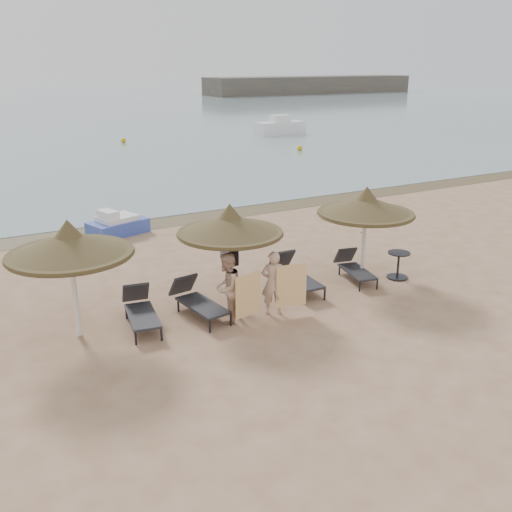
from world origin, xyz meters
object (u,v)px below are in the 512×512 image
at_px(pedal_boat, 117,225).
at_px(lounger_near_right, 293,274).
at_px(palapa_left, 69,244).
at_px(person_right, 273,278).
at_px(person_left, 227,282).
at_px(palapa_right, 366,206).
at_px(palapa_center, 230,225).
at_px(lounger_near_left, 197,299).
at_px(lounger_far_left, 140,309).
at_px(lounger_far_right, 354,267).
at_px(side_table, 398,266).

bearing_deg(pedal_boat, lounger_near_right, -86.80).
xyz_separation_m(palapa_left, pedal_boat, (2.91, 7.14, -1.74)).
bearing_deg(lounger_near_right, person_right, -136.52).
height_order(lounger_near_right, person_left, person_left).
distance_m(palapa_right, person_left, 4.59).
bearing_deg(palapa_center, lounger_near_left, -169.99).
xyz_separation_m(palapa_right, lounger_far_left, (-6.19, 0.17, -1.67)).
bearing_deg(palapa_right, palapa_center, 176.92).
bearing_deg(lounger_near_left, palapa_left, 167.34).
distance_m(lounger_near_left, person_right, 1.86).
bearing_deg(pedal_boat, lounger_far_left, -119.21).
bearing_deg(person_left, palapa_center, -163.91).
relative_size(palapa_left, lounger_far_right, 1.51).
bearing_deg(person_left, lounger_near_left, -99.13).
relative_size(palapa_left, pedal_boat, 1.22).
bearing_deg(person_right, lounger_near_right, -115.97).
xyz_separation_m(lounger_far_right, person_left, (-4.21, -0.76, 0.61)).
bearing_deg(palapa_center, side_table, -7.90).
bearing_deg(lounger_far_left, palapa_right, 7.24).
bearing_deg(palapa_left, lounger_near_left, -4.90).
xyz_separation_m(palapa_center, lounger_far_left, (-2.30, -0.04, -1.64)).
relative_size(person_left, pedal_boat, 0.88).
relative_size(palapa_center, pedal_boat, 1.18).
distance_m(lounger_near_left, side_table, 5.77).
xyz_separation_m(lounger_far_left, side_table, (7.06, -0.62, -0.02)).
bearing_deg(side_table, palapa_right, 152.71).
bearing_deg(palapa_left, pedal_boat, 67.85).
bearing_deg(lounger_near_right, lounger_near_left, -171.82).
relative_size(palapa_right, lounger_near_left, 1.35).
distance_m(palapa_center, palapa_right, 3.90).
height_order(palapa_right, lounger_far_left, palapa_right).
relative_size(lounger_far_left, pedal_boat, 0.87).
relative_size(lounger_near_right, person_left, 1.05).
relative_size(palapa_left, lounger_far_left, 1.40).
distance_m(palapa_center, lounger_far_left, 2.82).
xyz_separation_m(lounger_near_right, person_right, (-1.27, -1.11, 0.50)).
relative_size(palapa_right, person_right, 1.44).
distance_m(palapa_right, pedal_boat, 8.90).
distance_m(lounger_near_left, person_left, 1.01).
distance_m(lounger_near_right, lounger_far_right, 1.82).
xyz_separation_m(palapa_left, palapa_right, (7.55, -0.27, -0.04)).
bearing_deg(side_table, person_right, -175.46).
bearing_deg(pedal_boat, person_left, -105.53).
bearing_deg(person_right, palapa_right, -143.60).
bearing_deg(palapa_right, side_table, -27.29).
bearing_deg(lounger_near_left, pedal_boat, 80.45).
bearing_deg(palapa_right, palapa_left, 177.98).
xyz_separation_m(lounger_near_right, pedal_boat, (-2.62, 7.08, -0.06)).
bearing_deg(lounger_far_left, person_right, -9.38).
height_order(lounger_far_left, lounger_near_left, lounger_near_left).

